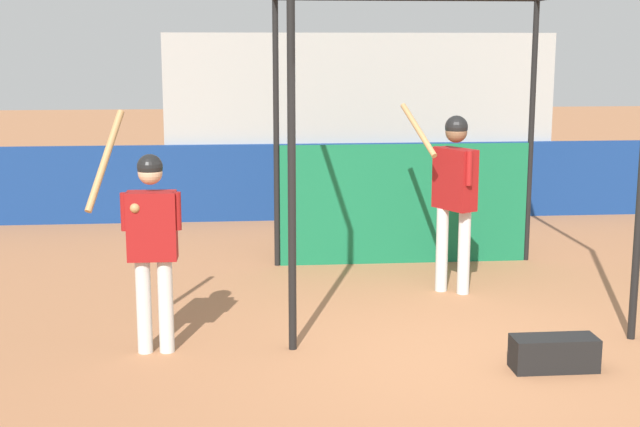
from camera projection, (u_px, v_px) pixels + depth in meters
ground_plane at (460, 357)px, 7.65m from camera, size 60.00×60.00×0.00m
outfield_wall at (362, 181)px, 13.61m from camera, size 24.00×0.12×1.16m
bleacher_section at (349, 118)px, 15.08m from camera, size 5.95×3.20×2.84m
batting_cage at (414, 160)px, 10.14m from camera, size 3.17×3.10×3.20m
player_batter at (454, 185)px, 9.44m from camera, size 0.74×0.74×2.02m
player_waiting at (151, 234)px, 7.58m from camera, size 0.78×0.56×2.09m
equipment_bag at (554, 353)px, 7.33m from camera, size 0.70×0.28×0.28m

